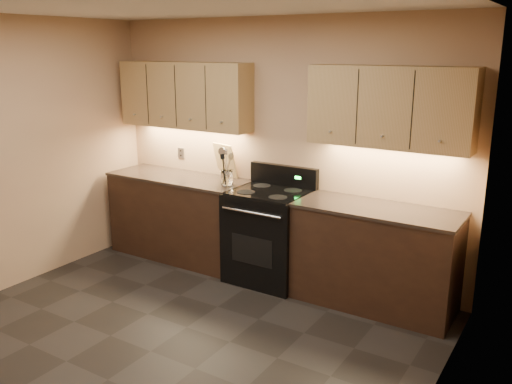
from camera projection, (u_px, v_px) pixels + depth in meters
floor at (151, 351)px, 4.23m from camera, size 4.00×4.00×0.00m
ceiling at (131, 0)px, 3.56m from camera, size 4.00×4.00×0.00m
wall_back at (279, 148)px, 5.53m from camera, size 4.00×0.04×2.60m
wall_right at (420, 242)px, 2.87m from camera, size 0.04×4.00×2.60m
counter_left at (180, 216)px, 6.07m from camera, size 1.62×0.62×0.93m
counter_right at (375, 257)px, 4.90m from camera, size 1.46×0.62×0.93m
stove at (270, 234)px, 5.44m from camera, size 0.76×0.68×1.14m
upper_cab_left at (185, 95)px, 5.85m from camera, size 1.60×0.30×0.70m
upper_cab_right at (390, 107)px, 4.67m from camera, size 1.44×0.30×0.70m
outlet_plate at (181, 153)px, 6.24m from camera, size 0.08×0.01×0.12m
utensil_crock at (227, 178)px, 5.55m from camera, size 0.16×0.16×0.16m
cutting_board at (225, 160)px, 5.87m from camera, size 0.32×0.18×0.37m
wooden_spoon at (224, 168)px, 5.53m from camera, size 0.15×0.10×0.33m
black_turner at (226, 169)px, 5.49m from camera, size 0.17×0.14×0.34m
steel_spatula at (229, 166)px, 5.50m from camera, size 0.16×0.12×0.38m
steel_skimmer at (230, 167)px, 5.49m from camera, size 0.20×0.12×0.38m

